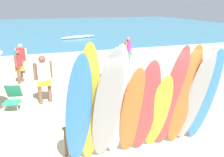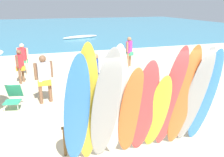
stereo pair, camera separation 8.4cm
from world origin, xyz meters
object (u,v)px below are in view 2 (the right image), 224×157
(distant_boat, at_px, (81,37))
(beachgoer_near_rack, at_px, (44,76))
(surfboard_yellow_1, at_px, (87,109))
(beachgoer_strolling, at_px, (23,57))
(surfboard_orange_4, at_px, (131,114))
(surfboard_rack, at_px, (134,122))
(beachgoer_midbeach, at_px, (129,50))
(surfboard_blue_0, at_px, (77,115))
(surfboard_red_7, at_px, (171,101))
(surfboard_blue_10, at_px, (204,98))
(beachgoer_by_water, at_px, (96,71))
(surfboard_grey_2, at_px, (106,110))
(surfboard_orange_8, at_px, (183,100))
(beachgoer_photographing, at_px, (20,64))
(surfboard_grey_9, at_px, (194,99))
(surfboard_yellow_6, at_px, (157,114))
(beach_chair_blue, at_px, (13,96))
(surfboard_white_3, at_px, (115,106))

(distant_boat, bearing_deg, beachgoer_near_rack, -104.62)
(surfboard_yellow_1, xyz_separation_m, beachgoer_near_rack, (-0.71, 3.91, -0.40))
(beachgoer_strolling, bearing_deg, surfboard_orange_4, -44.34)
(surfboard_rack, bearing_deg, beachgoer_midbeach, 69.47)
(surfboard_blue_0, height_order, surfboard_red_7, surfboard_blue_0)
(surfboard_blue_10, distance_m, beachgoer_by_water, 4.44)
(surfboard_grey_2, distance_m, surfboard_orange_8, 1.84)
(surfboard_blue_0, bearing_deg, beachgoer_photographing, 97.53)
(surfboard_rack, xyz_separation_m, surfboard_grey_9, (1.20, -0.62, 0.70))
(surfboard_yellow_6, relative_size, beachgoer_by_water, 1.34)
(beachgoer_strolling, relative_size, beach_chair_blue, 1.92)
(surfboard_yellow_6, bearing_deg, distant_boat, 88.80)
(beachgoer_strolling, relative_size, beachgoer_near_rack, 0.90)
(surfboard_yellow_1, xyz_separation_m, surfboard_grey_9, (2.47, -0.02, -0.09))
(surfboard_blue_0, xyz_separation_m, beachgoer_photographing, (-1.40, 6.56, -0.46))
(surfboard_grey_2, relative_size, beachgoer_strolling, 1.84)
(surfboard_rack, bearing_deg, surfboard_red_7, -44.03)
(beachgoer_by_water, bearing_deg, surfboard_yellow_6, 22.00)
(beachgoer_photographing, height_order, beachgoer_near_rack, beachgoer_near_rack)
(beachgoer_by_water, xyz_separation_m, beachgoer_near_rack, (-1.89, -0.26, 0.06))
(surfboard_yellow_1, bearing_deg, surfboard_blue_0, -161.02)
(surfboard_orange_4, height_order, beachgoer_strolling, surfboard_orange_4)
(surfboard_blue_10, bearing_deg, surfboard_red_7, -175.29)
(surfboard_red_7, distance_m, beachgoer_midbeach, 7.93)
(surfboard_yellow_1, relative_size, surfboard_red_7, 1.06)
(beachgoer_photographing, distance_m, beachgoer_midbeach, 5.66)
(surfboard_orange_4, distance_m, surfboard_blue_10, 1.86)
(surfboard_yellow_1, bearing_deg, surfboard_rack, 28.56)
(surfboard_rack, bearing_deg, surfboard_white_3, -140.99)
(surfboard_blue_10, bearing_deg, distant_boat, 90.98)
(beachgoer_by_water, bearing_deg, beachgoer_near_rack, -65.59)
(surfboard_yellow_1, bearing_deg, surfboard_orange_8, 3.39)
(beachgoer_midbeach, bearing_deg, surfboard_blue_10, 34.96)
(surfboard_orange_4, bearing_deg, beach_chair_blue, 128.42)
(beach_chair_blue, bearing_deg, surfboard_grey_2, -50.32)
(surfboard_blue_0, bearing_deg, beach_chair_blue, 107.23)
(surfboard_grey_2, height_order, beachgoer_strolling, surfboard_grey_2)
(surfboard_grey_2, xyz_separation_m, distant_boat, (3.00, 19.55, -1.22))
(surfboard_grey_9, height_order, surfboard_blue_10, surfboard_grey_9)
(surfboard_white_3, distance_m, surfboard_blue_10, 2.21)
(surfboard_yellow_1, height_order, beach_chair_blue, surfboard_yellow_1)
(surfboard_orange_8, height_order, distant_boat, surfboard_orange_8)
(surfboard_yellow_1, relative_size, beachgoer_strolling, 1.85)
(surfboard_orange_4, bearing_deg, surfboard_blue_10, 2.83)
(surfboard_yellow_6, distance_m, surfboard_blue_10, 1.24)
(surfboard_orange_8, relative_size, beachgoer_by_water, 1.68)
(surfboard_yellow_6, distance_m, surfboard_orange_8, 0.68)
(surfboard_blue_0, distance_m, surfboard_orange_8, 2.41)
(surfboard_grey_2, distance_m, beachgoer_near_rack, 4.15)
(surfboard_orange_4, xyz_separation_m, beachgoer_strolling, (-2.50, 7.73, -0.23))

